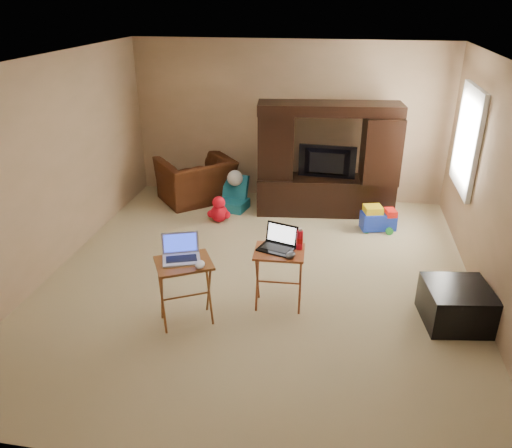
% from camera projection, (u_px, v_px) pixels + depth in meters
% --- Properties ---
extents(floor, '(5.50, 5.50, 0.00)m').
position_uv_depth(floor, '(259.00, 277.00, 6.02)').
color(floor, '#C6B489').
rests_on(floor, ground).
extents(ceiling, '(5.50, 5.50, 0.00)m').
position_uv_depth(ceiling, '(259.00, 61.00, 4.96)').
color(ceiling, silver).
rests_on(ceiling, ground).
extents(wall_back, '(5.00, 0.00, 5.00)m').
position_uv_depth(wall_back, '(288.00, 122.00, 7.95)').
color(wall_back, tan).
rests_on(wall_back, ground).
extents(wall_front, '(5.00, 0.00, 5.00)m').
position_uv_depth(wall_front, '(183.00, 330.00, 3.03)').
color(wall_front, tan).
rests_on(wall_front, ground).
extents(wall_left, '(0.00, 5.50, 5.50)m').
position_uv_depth(wall_left, '(51.00, 167.00, 5.89)').
color(wall_left, tan).
rests_on(wall_left, ground).
extents(wall_right, '(0.00, 5.50, 5.50)m').
position_uv_depth(wall_right, '(500.00, 194.00, 5.09)').
color(wall_right, tan).
rests_on(wall_right, ground).
extents(window_pane, '(0.00, 1.20, 1.20)m').
position_uv_depth(window_pane, '(469.00, 140.00, 6.42)').
color(window_pane, white).
rests_on(window_pane, ground).
extents(window_frame, '(0.06, 1.14, 1.34)m').
position_uv_depth(window_frame, '(467.00, 140.00, 6.42)').
color(window_frame, white).
rests_on(window_frame, ground).
extents(entertainment_center, '(2.12, 0.75, 1.69)m').
position_uv_depth(entertainment_center, '(327.00, 160.00, 7.45)').
color(entertainment_center, black).
rests_on(entertainment_center, floor).
extents(television, '(0.86, 0.16, 0.50)m').
position_uv_depth(television, '(327.00, 163.00, 7.43)').
color(television, black).
rests_on(television, entertainment_center).
extents(recliner, '(1.45, 1.44, 0.71)m').
position_uv_depth(recliner, '(196.00, 180.00, 8.09)').
color(recliner, '#49210F').
rests_on(recliner, floor).
extents(child_rocker, '(0.50, 0.54, 0.54)m').
position_uv_depth(child_rocker, '(234.00, 193.00, 7.80)').
color(child_rocker, '#176C82').
rests_on(child_rocker, floor).
extents(plush_toy, '(0.36, 0.30, 0.40)m').
position_uv_depth(plush_toy, '(219.00, 209.00, 7.41)').
color(plush_toy, red).
rests_on(plush_toy, floor).
extents(push_toy, '(0.57, 0.47, 0.37)m').
position_uv_depth(push_toy, '(378.00, 218.00, 7.15)').
color(push_toy, blue).
rests_on(push_toy, floor).
extents(ottoman, '(0.73, 0.73, 0.41)m').
position_uv_depth(ottoman, '(456.00, 305.00, 5.12)').
color(ottoman, black).
rests_on(ottoman, floor).
extents(tray_table_left, '(0.68, 0.64, 0.70)m').
position_uv_depth(tray_table_left, '(186.00, 292.00, 5.07)').
color(tray_table_left, brown).
rests_on(tray_table_left, floor).
extents(tray_table_right, '(0.54, 0.44, 0.68)m').
position_uv_depth(tray_table_right, '(279.00, 279.00, 5.33)').
color(tray_table_right, '#9C4B25').
rests_on(tray_table_right, floor).
extents(laptop_left, '(0.45, 0.41, 0.24)m').
position_uv_depth(laptop_left, '(181.00, 250.00, 4.90)').
color(laptop_left, '#BBBABF').
rests_on(laptop_left, tray_table_left).
extents(laptop_right, '(0.43, 0.38, 0.24)m').
position_uv_depth(laptop_right, '(276.00, 239.00, 5.16)').
color(laptop_right, black).
rests_on(laptop_right, tray_table_right).
extents(mouse_left, '(0.10, 0.15, 0.06)m').
position_uv_depth(mouse_left, '(200.00, 265.00, 4.81)').
color(mouse_left, white).
rests_on(mouse_left, tray_table_left).
extents(mouse_right, '(0.13, 0.16, 0.06)m').
position_uv_depth(mouse_right, '(291.00, 255.00, 5.05)').
color(mouse_right, '#39393D').
rests_on(mouse_right, tray_table_right).
extents(water_bottle, '(0.07, 0.07, 0.21)m').
position_uv_depth(water_bottle, '(300.00, 240.00, 5.18)').
color(water_bottle, red).
rests_on(water_bottle, tray_table_right).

